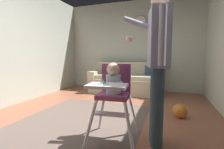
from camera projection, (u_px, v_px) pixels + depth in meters
ground at (90, 127)px, 2.50m from camera, size 5.62×7.27×0.10m
wall_far at (132, 46)px, 5.04m from camera, size 4.82×0.06×2.67m
wall_left at (5, 41)px, 3.29m from camera, size 0.06×6.27×2.67m
area_rug at (70, 129)px, 2.31m from camera, size 1.92×2.90×0.01m
couch at (126, 81)px, 4.67m from camera, size 1.98×0.86×0.86m
high_chair at (114, 87)px, 1.93m from camera, size 0.66×0.77×0.96m
adult_standing at (157, 61)px, 1.83m from camera, size 0.58×0.50×1.73m
toy_ball at (180, 111)px, 2.75m from camera, size 0.24×0.24×0.24m
wall_clock at (140, 21)px, 4.83m from camera, size 0.34×0.04×0.34m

